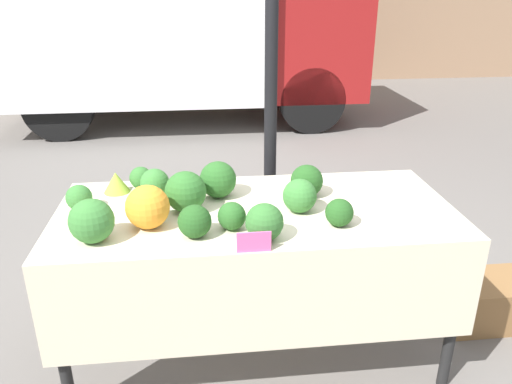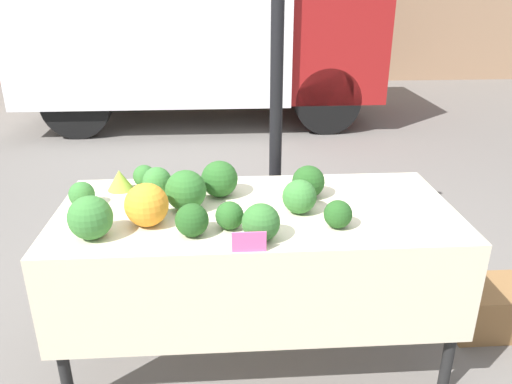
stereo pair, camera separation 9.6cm
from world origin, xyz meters
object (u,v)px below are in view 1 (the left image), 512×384
(parked_truck, at_px, (172,21))
(produce_crate, at_px, (488,300))
(orange_cauliflower, at_px, (148,207))
(price_sign, at_px, (254,242))

(parked_truck, distance_m, produce_crate, 5.16)
(parked_truck, bearing_deg, produce_crate, -68.51)
(parked_truck, relative_size, produce_crate, 9.03)
(parked_truck, height_order, orange_cauliflower, parked_truck)
(produce_crate, bearing_deg, orange_cauliflower, -172.58)
(produce_crate, bearing_deg, parked_truck, 111.49)
(parked_truck, xyz_separation_m, orange_cauliflower, (0.09, -4.91, -0.39))
(parked_truck, relative_size, price_sign, 33.90)
(orange_cauliflower, xyz_separation_m, price_sign, (0.41, -0.26, -0.05))
(produce_crate, bearing_deg, price_sign, -160.15)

